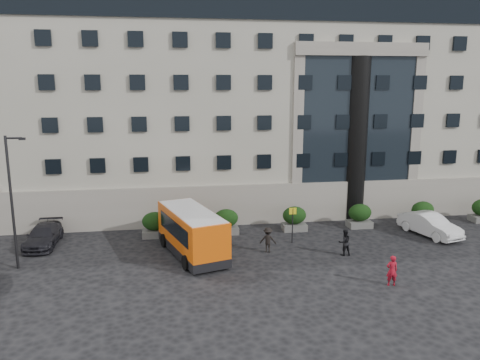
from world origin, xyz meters
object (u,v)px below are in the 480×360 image
at_px(hedge_b, 226,221).
at_px(hedge_a, 155,224).
at_px(bus_stop_sign, 293,219).
at_px(street_lamp, 12,198).
at_px(hedge_c, 294,218).
at_px(hedge_d, 360,216).
at_px(parked_car_c, 43,236).
at_px(pedestrian_a, 392,271).
at_px(minibus, 192,231).
at_px(pedestrian_b, 344,242).
at_px(hedge_e, 422,213).
at_px(pedestrian_c, 268,240).
at_px(white_taxi, 430,225).
at_px(red_truck, 65,195).

bearing_deg(hedge_b, hedge_a, 180.00).
xyz_separation_m(hedge_b, bus_stop_sign, (4.30, -2.80, 0.80)).
xyz_separation_m(hedge_a, street_lamp, (-7.94, -4.80, 3.44)).
relative_size(hedge_b, street_lamp, 0.23).
distance_m(hedge_c, hedge_d, 5.20).
xyz_separation_m(hedge_c, parked_car_c, (-17.90, -0.74, -0.24)).
distance_m(hedge_d, pedestrian_a, 10.77).
distance_m(hedge_d, minibus, 13.76).
distance_m(hedge_c, pedestrian_b, 5.91).
bearing_deg(hedge_a, bus_stop_sign, -16.42).
bearing_deg(hedge_a, parked_car_c, -174.33).
distance_m(hedge_c, street_lamp, 19.27).
relative_size(hedge_e, pedestrian_c, 1.09).
distance_m(bus_stop_sign, pedestrian_b, 4.01).
bearing_deg(minibus, hedge_a, 104.18).
distance_m(bus_stop_sign, parked_car_c, 17.16).
height_order(hedge_a, hedge_e, same).
relative_size(hedge_b, hedge_d, 1.00).
bearing_deg(hedge_c, pedestrian_c, -124.25).
bearing_deg(pedestrian_a, hedge_d, -98.42).
bearing_deg(pedestrian_b, hedge_a, -28.84).
height_order(minibus, pedestrian_b, minibus).
bearing_deg(white_taxi, pedestrian_a, -147.36).
distance_m(hedge_b, red_truck, 15.76).
relative_size(hedge_c, parked_car_c, 0.39).
bearing_deg(hedge_c, hedge_d, 0.00).
xyz_separation_m(street_lamp, red_truck, (-0.04, 13.42, -3.00)).
xyz_separation_m(pedestrian_a, pedestrian_b, (-0.86, 4.85, 0.00)).
height_order(bus_stop_sign, red_truck, red_truck).
distance_m(minibus, pedestrian_a, 12.38).
height_order(minibus, pedestrian_c, minibus).
xyz_separation_m(red_truck, pedestrian_a, (21.05, -19.09, -0.50)).
bearing_deg(hedge_b, pedestrian_a, -53.08).
relative_size(red_truck, white_taxi, 1.03).
xyz_separation_m(red_truck, pedestrian_c, (15.42, -12.97, -0.52)).
relative_size(bus_stop_sign, minibus, 0.34).
distance_m(hedge_e, parked_car_c, 28.31).
height_order(minibus, pedestrian_a, minibus).
relative_size(red_truck, parked_car_c, 1.06).
height_order(hedge_d, parked_car_c, hedge_d).
xyz_separation_m(hedge_b, white_taxi, (14.65, -2.69, -0.12)).
height_order(street_lamp, pedestrian_c, street_lamp).
bearing_deg(hedge_a, pedestrian_b, -24.72).
xyz_separation_m(red_truck, white_taxi, (27.83, -11.31, -0.55)).
xyz_separation_m(hedge_c, red_truck, (-18.38, 8.62, 0.43)).
xyz_separation_m(white_taxi, pedestrian_b, (-7.64, -2.94, 0.05)).
bearing_deg(bus_stop_sign, pedestrian_a, -65.05).
height_order(street_lamp, minibus, street_lamp).
bearing_deg(hedge_d, pedestrian_b, -121.07).
bearing_deg(pedestrian_b, white_taxi, -163.09).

